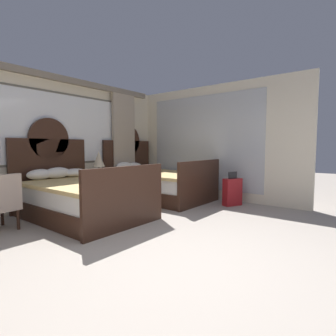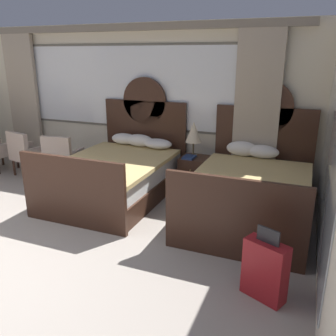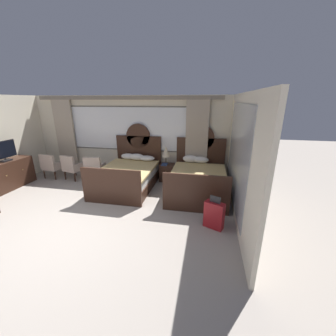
% 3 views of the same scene
% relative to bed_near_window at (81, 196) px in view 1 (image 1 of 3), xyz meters
% --- Properties ---
extents(ground_plane, '(24.00, 24.00, 0.00)m').
position_rel_bed_near_window_xyz_m(ground_plane, '(-0.39, -2.56, -0.37)').
color(ground_plane, '#9E9389').
extents(wall_back_window, '(6.75, 0.22, 2.70)m').
position_rel_bed_near_window_xyz_m(wall_back_window, '(-0.39, 1.12, 1.05)').
color(wall_back_window, beige).
rests_on(wall_back_window, ground_plane).
extents(wall_right_mirror, '(0.08, 4.28, 2.70)m').
position_rel_bed_near_window_xyz_m(wall_right_mirror, '(3.02, -0.99, 0.98)').
color(wall_right_mirror, beige).
rests_on(wall_right_mirror, ground_plane).
extents(bed_near_window, '(1.57, 2.27, 1.81)m').
position_rel_bed_near_window_xyz_m(bed_near_window, '(0.00, 0.00, 0.00)').
color(bed_near_window, '#382116').
rests_on(bed_near_window, ground_plane).
extents(bed_near_mirror, '(1.57, 2.27, 1.81)m').
position_rel_bed_near_window_xyz_m(bed_near_mirror, '(2.10, -0.01, -0.00)').
color(bed_near_mirror, '#382116').
rests_on(bed_near_mirror, ground_plane).
extents(nightstand_between_beds, '(0.45, 0.47, 0.56)m').
position_rel_bed_near_window_xyz_m(nightstand_between_beds, '(1.05, 0.73, -0.09)').
color(nightstand_between_beds, '#382116').
rests_on(nightstand_between_beds, ground_plane).
extents(table_lamp_on_nightstand, '(0.27, 0.27, 0.58)m').
position_rel_bed_near_window_xyz_m(table_lamp_on_nightstand, '(1.00, 0.80, 0.59)').
color(table_lamp_on_nightstand, brown).
rests_on(table_lamp_on_nightstand, nightstand_between_beds).
extents(book_on_nightstand, '(0.18, 0.26, 0.03)m').
position_rel_bed_near_window_xyz_m(book_on_nightstand, '(0.98, 0.64, 0.20)').
color(book_on_nightstand, navy).
rests_on(book_on_nightstand, nightstand_between_beds).
extents(suitcase_on_floor, '(0.44, 0.32, 0.72)m').
position_rel_bed_near_window_xyz_m(suitcase_on_floor, '(2.52, -1.71, -0.08)').
color(suitcase_on_floor, maroon).
rests_on(suitcase_on_floor, ground_plane).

